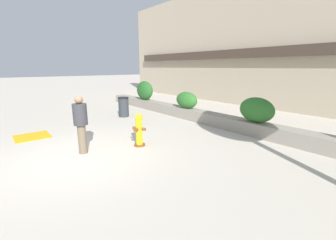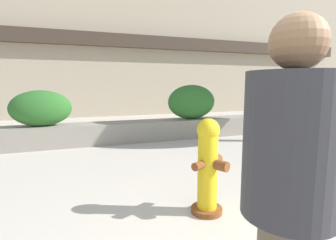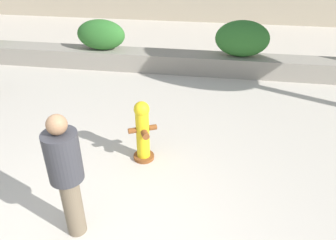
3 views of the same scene
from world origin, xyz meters
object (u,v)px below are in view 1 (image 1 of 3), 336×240
at_px(hedge_bush_1, 187,100).
at_px(fire_hydrant, 139,130).
at_px(pedestrian, 81,121).
at_px(hedge_bush_0, 145,90).
at_px(hedge_bush_2, 257,110).
at_px(trash_bin, 124,107).

bearing_deg(hedge_bush_1, fire_hydrant, -63.08).
xyz_separation_m(hedge_bush_1, fire_hydrant, (2.06, -4.06, -0.36)).
bearing_deg(pedestrian, hedge_bush_0, 133.16).
bearing_deg(hedge_bush_1, hedge_bush_2, 0.00).
bearing_deg(hedge_bush_2, trash_bin, -158.96).
bearing_deg(hedge_bush_2, hedge_bush_0, 180.00).
distance_m(hedge_bush_1, fire_hydrant, 4.57).
xyz_separation_m(hedge_bush_0, pedestrian, (5.36, -5.71, -0.09)).
distance_m(hedge_bush_1, trash_bin, 3.27).
bearing_deg(hedge_bush_1, hedge_bush_0, 180.00).
height_order(hedge_bush_0, trash_bin, hedge_bush_0).
height_order(fire_hydrant, trash_bin, fire_hydrant).
bearing_deg(trash_bin, pedestrian, -41.70).
bearing_deg(pedestrian, hedge_bush_2, 68.69).
relative_size(hedge_bush_1, pedestrian, 0.77).
distance_m(hedge_bush_0, fire_hydrant, 7.16).
bearing_deg(trash_bin, fire_hydrant, -21.92).
distance_m(hedge_bush_1, pedestrian, 5.92).
bearing_deg(trash_bin, hedge_bush_1, 45.72).
xyz_separation_m(hedge_bush_1, hedge_bush_2, (3.77, 0.00, 0.06)).
distance_m(pedestrian, trash_bin, 5.12).
bearing_deg(fire_hydrant, hedge_bush_0, 145.35).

